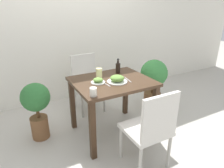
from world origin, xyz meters
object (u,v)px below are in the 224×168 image
(chair_far, at_px, (86,80))
(potted_plant_left, at_px, (37,105))
(drink_cup, at_px, (93,92))
(potted_plant_right, at_px, (154,78))
(food_plate, at_px, (117,79))
(side_plate, at_px, (98,81))
(chair_near, at_px, (151,127))
(juice_glass, at_px, (99,74))
(sauce_bottle, at_px, (118,67))

(chair_far, xyz_separation_m, potted_plant_left, (-0.83, -0.46, -0.03))
(drink_cup, bearing_deg, potted_plant_left, 127.42)
(chair_far, height_order, potted_plant_right, chair_far)
(food_plate, height_order, side_plate, food_plate)
(potted_plant_left, bearing_deg, chair_near, -50.10)
(food_plate, bearing_deg, juice_glass, 124.87)
(drink_cup, distance_m, juice_glass, 0.50)
(side_plate, xyz_separation_m, sauce_bottle, (0.39, 0.21, 0.05))
(chair_far, distance_m, juice_glass, 0.75)
(chair_far, bearing_deg, sauce_bottle, -67.46)
(sauce_bottle, bearing_deg, chair_far, 112.54)
(potted_plant_left, distance_m, potted_plant_right, 1.80)
(drink_cup, height_order, potted_plant_left, drink_cup)
(side_plate, bearing_deg, food_plate, -22.21)
(food_plate, bearing_deg, potted_plant_right, 24.08)
(food_plate, relative_size, potted_plant_right, 0.30)
(sauce_bottle, distance_m, potted_plant_right, 0.80)
(sauce_bottle, bearing_deg, chair_near, -100.63)
(chair_far, height_order, juice_glass, chair_far)
(juice_glass, xyz_separation_m, sauce_bottle, (0.32, 0.09, 0.01))
(side_plate, xyz_separation_m, juice_glass, (0.07, 0.12, 0.04))
(side_plate, relative_size, potted_plant_right, 0.21)
(chair_near, bearing_deg, sauce_bottle, -100.63)
(sauce_bottle, height_order, potted_plant_right, sauce_bottle)
(chair_near, xyz_separation_m, side_plate, (-0.21, 0.74, 0.27))
(sauce_bottle, bearing_deg, food_plate, -121.36)
(side_plate, relative_size, sauce_bottle, 0.84)
(side_plate, height_order, potted_plant_left, side_plate)
(juice_glass, bearing_deg, drink_cup, -121.59)
(juice_glass, distance_m, sauce_bottle, 0.34)
(side_plate, bearing_deg, sauce_bottle, 28.17)
(drink_cup, xyz_separation_m, sauce_bottle, (0.59, 0.52, 0.03))
(side_plate, relative_size, potted_plant_left, 0.23)
(chair_far, xyz_separation_m, side_plate, (-0.15, -0.79, 0.27))
(juice_glass, distance_m, potted_plant_left, 0.85)
(juice_glass, xyz_separation_m, potted_plant_left, (-0.75, 0.21, -0.34))
(side_plate, distance_m, juice_glass, 0.14)
(food_plate, distance_m, potted_plant_left, 1.03)
(potted_plant_right, bearing_deg, juice_glass, -169.08)
(side_plate, xyz_separation_m, potted_plant_left, (-0.68, 0.32, -0.30))
(juice_glass, relative_size, potted_plant_left, 0.18)
(potted_plant_right, bearing_deg, food_plate, -155.92)
(chair_near, height_order, juice_glass, chair_near)
(chair_near, relative_size, potted_plant_left, 1.18)
(food_plate, height_order, potted_plant_left, food_plate)
(side_plate, bearing_deg, juice_glass, 58.76)
(chair_far, bearing_deg, side_plate, -101.03)
(chair_far, relative_size, food_plate, 3.64)
(drink_cup, height_order, juice_glass, juice_glass)
(chair_far, relative_size, juice_glass, 6.55)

